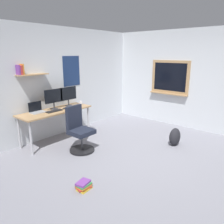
# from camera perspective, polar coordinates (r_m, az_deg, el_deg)

# --- Properties ---
(ground_plane) EXTENTS (5.20, 5.20, 0.00)m
(ground_plane) POSITION_cam_1_polar(r_m,az_deg,el_deg) (4.36, 8.30, -12.24)
(ground_plane) COLOR gray
(ground_plane) RESTS_ON ground
(wall_back) EXTENTS (5.00, 0.30, 2.60)m
(wall_back) POSITION_cam_1_polar(r_m,az_deg,el_deg) (5.60, -13.07, 7.65)
(wall_back) COLOR silver
(wall_back) RESTS_ON ground
(wall_right) EXTENTS (0.22, 5.00, 2.60)m
(wall_right) POSITION_cam_1_polar(r_m,az_deg,el_deg) (6.15, 20.95, 7.68)
(wall_right) COLOR silver
(wall_right) RESTS_ON ground
(desk) EXTENTS (1.68, 0.60, 0.74)m
(desk) POSITION_cam_1_polar(r_m,az_deg,el_deg) (5.14, -14.45, -0.28)
(desk) COLOR tan
(desk) RESTS_ON ground
(office_chair) EXTENTS (0.52, 0.52, 0.95)m
(office_chair) POSITION_cam_1_polar(r_m,az_deg,el_deg) (4.61, -8.52, -5.15)
(office_chair) COLOR black
(office_chair) RESTS_ON ground
(laptop) EXTENTS (0.31, 0.21, 0.23)m
(laptop) POSITION_cam_1_polar(r_m,az_deg,el_deg) (5.03, -19.00, 0.51)
(laptop) COLOR #ADAFB5
(laptop) RESTS_ON desk
(monitor_primary) EXTENTS (0.46, 0.17, 0.46)m
(monitor_primary) POSITION_cam_1_polar(r_m,az_deg,el_deg) (5.16, -14.93, 3.64)
(monitor_primary) COLOR #38383D
(monitor_primary) RESTS_ON desk
(monitor_secondary) EXTENTS (0.46, 0.17, 0.46)m
(monitor_secondary) POSITION_cam_1_polar(r_m,az_deg,el_deg) (5.41, -11.28, 4.37)
(monitor_secondary) COLOR #38383D
(monitor_secondary) RESTS_ON desk
(keyboard) EXTENTS (0.37, 0.13, 0.02)m
(keyboard) POSITION_cam_1_polar(r_m,az_deg,el_deg) (5.01, -14.79, 0.26)
(keyboard) COLOR black
(keyboard) RESTS_ON desk
(computer_mouse) EXTENTS (0.10, 0.06, 0.03)m
(computer_mouse) POSITION_cam_1_polar(r_m,az_deg,el_deg) (5.17, -12.27, 0.95)
(computer_mouse) COLOR #262628
(computer_mouse) RESTS_ON desk
(coffee_mug) EXTENTS (0.08, 0.08, 0.09)m
(coffee_mug) POSITION_cam_1_polar(r_m,az_deg,el_deg) (5.54, -8.14, 2.38)
(coffee_mug) COLOR silver
(coffee_mug) RESTS_ON desk
(backpack) EXTENTS (0.32, 0.22, 0.40)m
(backpack) POSITION_cam_1_polar(r_m,az_deg,el_deg) (5.07, 16.02, -6.22)
(backpack) COLOR #232328
(backpack) RESTS_ON ground
(book_stack_on_floor) EXTENTS (0.24, 0.20, 0.13)m
(book_stack_on_floor) POSITION_cam_1_polar(r_m,az_deg,el_deg) (3.50, -7.37, -18.43)
(book_stack_on_floor) COLOR gold
(book_stack_on_floor) RESTS_ON ground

